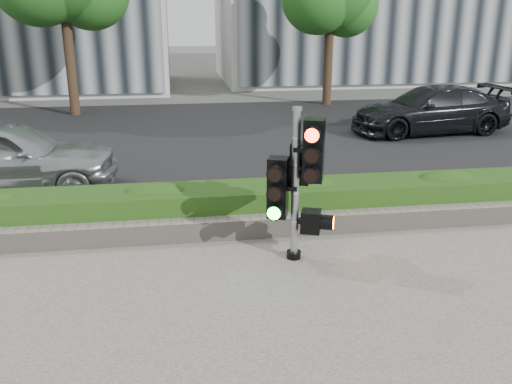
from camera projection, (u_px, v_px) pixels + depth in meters
ground at (242, 293)px, 7.38m from camera, size 120.00×120.00×0.00m
road at (202, 136)px, 16.77m from camera, size 60.00×13.00×0.02m
curb at (221, 210)px, 10.32m from camera, size 60.00×0.25×0.12m
stone_wall at (228, 228)px, 9.10m from camera, size 12.00×0.32×0.34m
hedge at (224, 206)px, 9.66m from camera, size 12.00×1.00×0.68m
traffic_signal at (298, 177)px, 8.00m from camera, size 0.87×0.72×2.34m
car_silver at (4, 157)px, 11.24m from camera, size 4.57×1.86×1.55m
car_dark at (430, 110)px, 17.06m from camera, size 5.19×2.47×1.46m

